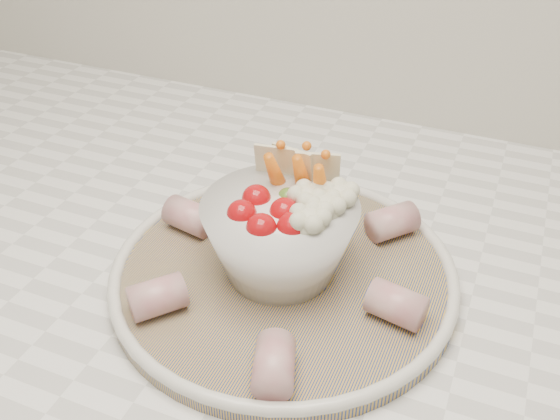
% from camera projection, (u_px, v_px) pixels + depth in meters
% --- Properties ---
extents(serving_platter, '(0.33, 0.33, 0.02)m').
position_uv_depth(serving_platter, '(284.00, 273.00, 0.59)').
color(serving_platter, navy).
rests_on(serving_platter, kitchen_counter).
extents(veggie_bowl, '(0.14, 0.14, 0.11)m').
position_uv_depth(veggie_bowl, '(282.00, 233.00, 0.57)').
color(veggie_bowl, silver).
rests_on(veggie_bowl, serving_platter).
extents(cured_meat_rolls, '(0.28, 0.30, 0.03)m').
position_uv_depth(cured_meat_rolls, '(284.00, 256.00, 0.58)').
color(cured_meat_rolls, '#A84D58').
rests_on(cured_meat_rolls, serving_platter).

